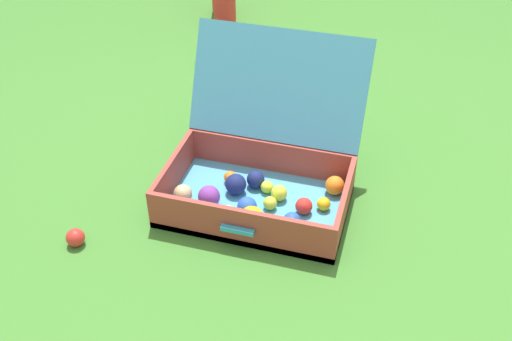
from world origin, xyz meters
TOP-DOWN VIEW (x-y plane):
  - ground_plane at (0.00, 0.00)m, footprint 16.00×16.00m
  - open_suitcase at (-0.07, 0.00)m, footprint 0.63×0.60m
  - stray_ball_on_grass at (-0.59, -0.40)m, footprint 0.06×0.06m

SIDE VIEW (x-z plane):
  - ground_plane at x=0.00m, z-range 0.00..0.00m
  - stray_ball_on_grass at x=-0.59m, z-range 0.00..0.06m
  - open_suitcase at x=-0.07m, z-range -0.14..0.37m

